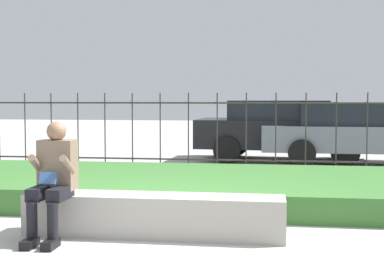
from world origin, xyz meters
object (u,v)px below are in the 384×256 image
(car_parked_right, at_px, (361,132))
(car_parked_center, at_px, (285,129))
(stone_bench, at_px, (154,218))
(person_seated_reader, at_px, (54,175))

(car_parked_right, xyz_separation_m, car_parked_center, (-1.72, 0.38, 0.04))
(stone_bench, bearing_deg, car_parked_center, 77.50)
(stone_bench, xyz_separation_m, car_parked_right, (3.36, 6.99, 0.53))
(stone_bench, xyz_separation_m, person_seated_reader, (-1.02, -0.26, 0.48))
(stone_bench, relative_size, car_parked_right, 0.61)
(stone_bench, distance_m, car_parked_right, 7.77)
(stone_bench, bearing_deg, car_parked_right, 64.34)
(person_seated_reader, height_order, car_parked_right, car_parked_right)
(car_parked_right, bearing_deg, car_parked_center, 168.07)
(person_seated_reader, bearing_deg, car_parked_right, 58.87)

